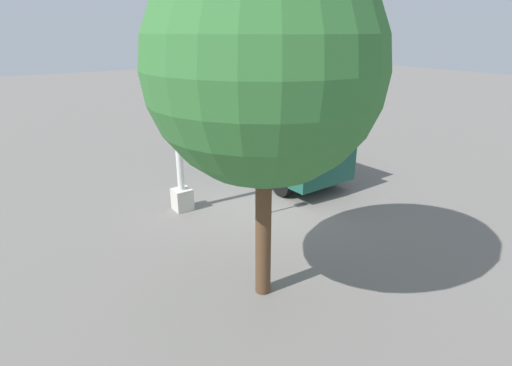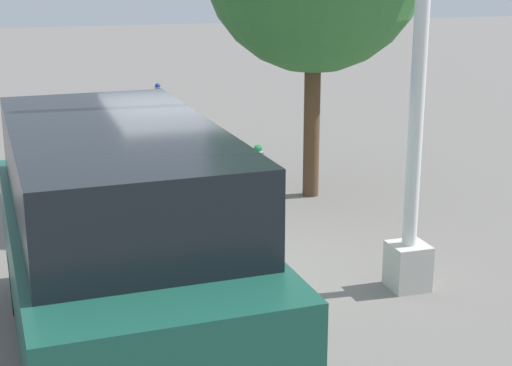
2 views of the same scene
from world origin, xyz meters
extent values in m
plane|color=slate|center=(0.00, 0.00, 0.00)|extent=(80.00, 80.00, 0.00)
cylinder|color=gray|center=(-0.55, 0.64, 0.60)|extent=(0.05, 0.05, 1.20)
cube|color=gray|center=(-0.55, 0.64, 1.33)|extent=(0.21, 0.13, 0.26)
sphere|color=#14662D|center=(-0.55, 0.64, 1.48)|extent=(0.11, 0.11, 0.11)
cube|color=beige|center=(0.87, 2.05, 0.28)|extent=(0.44, 0.44, 0.55)
cylinder|color=silver|center=(0.87, 2.05, 3.69)|extent=(0.17, 0.17, 6.29)
cube|color=#195142|center=(1.67, -1.40, 0.94)|extent=(4.95, 2.14, 1.17)
cube|color=black|center=(1.55, -1.41, 1.92)|extent=(3.97, 1.95, 0.79)
cube|color=orange|center=(4.04, -0.68, 0.50)|extent=(0.08, 0.12, 0.20)
cylinder|color=black|center=(3.16, -0.49, 0.35)|extent=(0.72, 0.26, 0.71)
cylinder|color=black|center=(3.22, -2.22, 0.35)|extent=(0.72, 0.26, 0.71)
cylinder|color=black|center=(0.13, -0.59, 0.35)|extent=(0.72, 0.26, 0.71)
cylinder|color=black|center=(0.19, -2.32, 0.35)|extent=(0.72, 0.26, 0.71)
cylinder|color=#513823|center=(-3.06, 2.37, 1.28)|extent=(0.26, 0.26, 2.56)
sphere|color=#337033|center=(-3.06, 2.37, 3.78)|extent=(3.48, 3.48, 3.48)
camera|label=1|loc=(-7.81, 5.80, 4.26)|focal=28.00mm
camera|label=2|loc=(8.58, -2.28, 3.75)|focal=55.00mm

